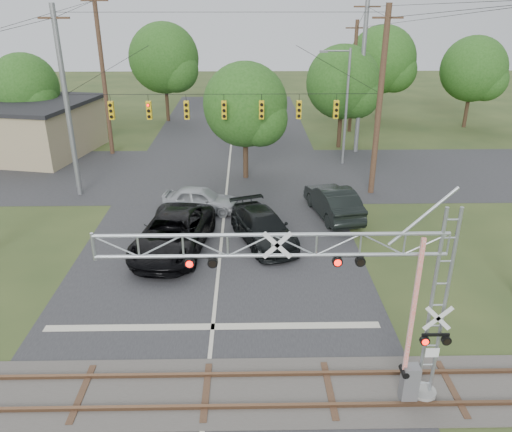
{
  "coord_description": "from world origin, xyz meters",
  "views": [
    {
      "loc": [
        1.38,
        -10.52,
        11.7
      ],
      "look_at": [
        1.72,
        7.5,
        3.83
      ],
      "focal_mm": 35.0,
      "sensor_mm": 36.0,
      "label": 1
    }
  ],
  "objects_px": {
    "crossing_gantry": "(338,289)",
    "streetlight": "(344,101)",
    "pickup_black": "(173,233)",
    "car_dark": "(263,227)",
    "traffic_signal_span": "(238,106)",
    "sedan_silver": "(201,199)"
  },
  "relations": [
    {
      "from": "crossing_gantry",
      "to": "streetlight",
      "type": "bearing_deg",
      "value": 79.36
    },
    {
      "from": "crossing_gantry",
      "to": "pickup_black",
      "type": "height_order",
      "value": "crossing_gantry"
    },
    {
      "from": "car_dark",
      "to": "pickup_black",
      "type": "bearing_deg",
      "value": 171.92
    },
    {
      "from": "traffic_signal_span",
      "to": "streetlight",
      "type": "height_order",
      "value": "traffic_signal_span"
    },
    {
      "from": "pickup_black",
      "to": "sedan_silver",
      "type": "distance_m",
      "value": 5.12
    },
    {
      "from": "crossing_gantry",
      "to": "sedan_silver",
      "type": "bearing_deg",
      "value": 109.11
    },
    {
      "from": "crossing_gantry",
      "to": "traffic_signal_span",
      "type": "distance_m",
      "value": 18.68
    },
    {
      "from": "traffic_signal_span",
      "to": "sedan_silver",
      "type": "relative_size",
      "value": 4.29
    },
    {
      "from": "pickup_black",
      "to": "streetlight",
      "type": "xyz_separation_m",
      "value": [
        10.92,
        14.31,
        3.81
      ]
    },
    {
      "from": "traffic_signal_span",
      "to": "streetlight",
      "type": "xyz_separation_m",
      "value": [
        7.7,
        6.32,
        -0.94
      ]
    },
    {
      "from": "pickup_black",
      "to": "car_dark",
      "type": "relative_size",
      "value": 1.22
    },
    {
      "from": "pickup_black",
      "to": "car_dark",
      "type": "distance_m",
      "value": 4.62
    },
    {
      "from": "crossing_gantry",
      "to": "sedan_silver",
      "type": "xyz_separation_m",
      "value": [
        -5.33,
        15.4,
        -3.33
      ]
    },
    {
      "from": "sedan_silver",
      "to": "streetlight",
      "type": "distance_m",
      "value": 14.19
    },
    {
      "from": "streetlight",
      "to": "pickup_black",
      "type": "bearing_deg",
      "value": -127.35
    },
    {
      "from": "pickup_black",
      "to": "sedan_silver",
      "type": "xyz_separation_m",
      "value": [
        0.95,
        5.03,
        -0.17
      ]
    },
    {
      "from": "streetlight",
      "to": "car_dark",
      "type": "bearing_deg",
      "value": -115.51
    },
    {
      "from": "traffic_signal_span",
      "to": "pickup_black",
      "type": "xyz_separation_m",
      "value": [
        -3.22,
        -7.99,
        -4.75
      ]
    },
    {
      "from": "crossing_gantry",
      "to": "pickup_black",
      "type": "relative_size",
      "value": 1.51
    },
    {
      "from": "car_dark",
      "to": "crossing_gantry",
      "type": "bearing_deg",
      "value": -100.6
    },
    {
      "from": "sedan_silver",
      "to": "crossing_gantry",
      "type": "bearing_deg",
      "value": -152.06
    },
    {
      "from": "pickup_black",
      "to": "car_dark",
      "type": "bearing_deg",
      "value": 19.74
    }
  ]
}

